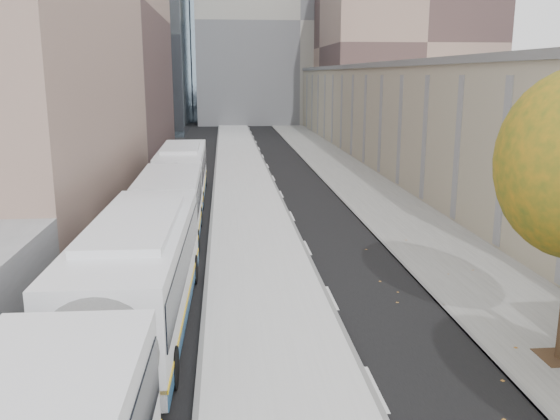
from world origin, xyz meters
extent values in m
cube|color=#BEBEBE|center=(-3.88, 35.00, 0.07)|extent=(4.25, 150.00, 0.15)
cube|color=slate|center=(4.12, 35.00, 0.04)|extent=(4.75, 150.00, 0.08)
cube|color=gray|center=(15.50, 64.00, 4.00)|extent=(18.00, 92.00, 8.00)
cube|color=#9A978D|center=(6.00, 96.00, 15.00)|extent=(30.00, 18.00, 30.00)
cube|color=white|center=(-7.85, 11.89, 1.59)|extent=(3.15, 19.13, 3.18)
cube|color=black|center=(-7.85, 11.89, 2.17)|extent=(3.19, 18.37, 1.10)
cube|color=white|center=(-7.74, 31.53, 1.52)|extent=(2.76, 18.21, 3.03)
cube|color=black|center=(-7.74, 31.53, 2.07)|extent=(2.81, 17.48, 1.05)
cube|color=#127A67|center=(-7.74, 22.46, 1.16)|extent=(1.92, 0.07, 1.17)
imported|color=silver|center=(-8.06, 54.99, 0.65)|extent=(2.07, 3.98, 1.29)
camera|label=1|loc=(-5.18, -0.71, 7.42)|focal=38.00mm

